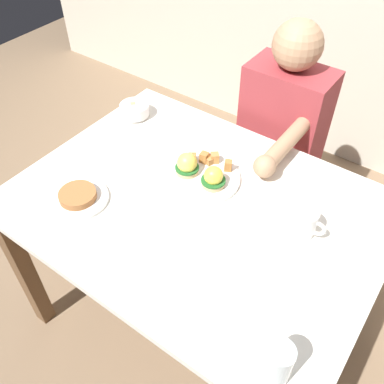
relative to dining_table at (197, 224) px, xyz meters
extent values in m
plane|color=#7F664C|center=(0.00, 0.00, -0.63)|extent=(6.00, 6.00, 0.00)
cube|color=white|center=(0.00, 0.00, 0.09)|extent=(1.20, 0.90, 0.03)
cube|color=#3F7F51|center=(0.00, -0.40, 0.10)|extent=(1.20, 0.06, 0.00)
cube|color=#3F7F51|center=(0.00, 0.40, 0.10)|extent=(1.20, 0.06, 0.00)
cube|color=brown|center=(-0.55, -0.40, -0.28)|extent=(0.06, 0.06, 0.71)
cube|color=brown|center=(-0.55, 0.40, -0.28)|extent=(0.06, 0.06, 0.71)
cube|color=brown|center=(0.55, 0.40, -0.28)|extent=(0.06, 0.06, 0.71)
cylinder|color=white|center=(-0.06, 0.10, 0.11)|extent=(0.27, 0.27, 0.01)
cylinder|color=tan|center=(-0.11, 0.09, 0.13)|extent=(0.08, 0.08, 0.02)
cylinder|color=#236028|center=(-0.11, 0.09, 0.14)|extent=(0.08, 0.08, 0.01)
sphere|color=#F7DB56|center=(-0.11, 0.09, 0.16)|extent=(0.07, 0.07, 0.07)
cylinder|color=tan|center=(0.00, 0.09, 0.13)|extent=(0.08, 0.08, 0.02)
cylinder|color=#236028|center=(0.00, 0.09, 0.14)|extent=(0.08, 0.08, 0.01)
sphere|color=yellow|center=(0.00, 0.09, 0.16)|extent=(0.07, 0.07, 0.07)
cube|color=#AD7038|center=(0.00, 0.19, 0.14)|extent=(0.03, 0.03, 0.04)
cube|color=tan|center=(-0.09, 0.17, 0.14)|extent=(0.03, 0.03, 0.03)
cube|color=#AD7038|center=(-0.09, 0.17, 0.14)|extent=(0.03, 0.03, 0.04)
cube|color=#B77A42|center=(-0.07, 0.18, 0.13)|extent=(0.04, 0.04, 0.03)
cube|color=#B77A42|center=(-0.06, 0.20, 0.14)|extent=(0.04, 0.04, 0.04)
cube|color=#AD7038|center=(-0.13, 0.15, 0.14)|extent=(0.04, 0.04, 0.03)
cylinder|color=white|center=(-0.50, 0.26, 0.11)|extent=(0.10, 0.10, 0.01)
cylinder|color=white|center=(-0.50, 0.26, 0.14)|extent=(0.12, 0.12, 0.04)
cube|color=#F4DB66|center=(-0.49, 0.25, 0.15)|extent=(0.03, 0.03, 0.03)
cube|color=#F4A85B|center=(-0.50, 0.26, 0.14)|extent=(0.03, 0.03, 0.03)
cube|color=#F4A85B|center=(-0.53, 0.25, 0.14)|extent=(0.03, 0.03, 0.02)
cube|color=#B7E093|center=(-0.50, 0.26, 0.13)|extent=(0.03, 0.03, 0.03)
cube|color=#B7E093|center=(-0.49, 0.24, 0.14)|extent=(0.04, 0.04, 0.03)
cube|color=#F4DB66|center=(-0.51, 0.26, 0.15)|extent=(0.03, 0.03, 0.02)
cylinder|color=white|center=(0.33, 0.09, 0.15)|extent=(0.08, 0.08, 0.09)
cylinder|color=black|center=(0.33, 0.09, 0.20)|extent=(0.07, 0.07, 0.01)
torus|color=white|center=(0.37, 0.09, 0.16)|extent=(0.06, 0.02, 0.06)
cube|color=silver|center=(0.22, -0.09, 0.11)|extent=(0.12, 0.03, 0.00)
cube|color=silver|center=(0.15, -0.08, 0.11)|extent=(0.04, 0.03, 0.00)
cylinder|color=silver|center=(0.47, -0.36, 0.17)|extent=(0.07, 0.07, 0.14)
cylinder|color=silver|center=(0.47, -0.36, 0.15)|extent=(0.06, 0.06, 0.09)
cylinder|color=white|center=(-0.33, -0.22, 0.11)|extent=(0.20, 0.20, 0.01)
cylinder|color=#A36638|center=(-0.33, -0.22, 0.13)|extent=(0.12, 0.12, 0.02)
cylinder|color=#33333D|center=(-0.09, 0.53, -0.41)|extent=(0.11, 0.11, 0.45)
cylinder|color=#33333D|center=(0.09, 0.53, -0.41)|extent=(0.11, 0.11, 0.45)
cube|color=#993338|center=(0.00, 0.63, 0.07)|extent=(0.34, 0.20, 0.50)
sphere|color=tan|center=(0.00, 0.63, 0.41)|extent=(0.19, 0.19, 0.19)
cylinder|color=tan|center=(0.12, 0.38, 0.17)|extent=(0.06, 0.30, 0.06)
sphere|color=tan|center=(0.12, 0.23, 0.17)|extent=(0.08, 0.08, 0.08)
camera|label=1|loc=(0.55, -0.79, 1.12)|focal=39.45mm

